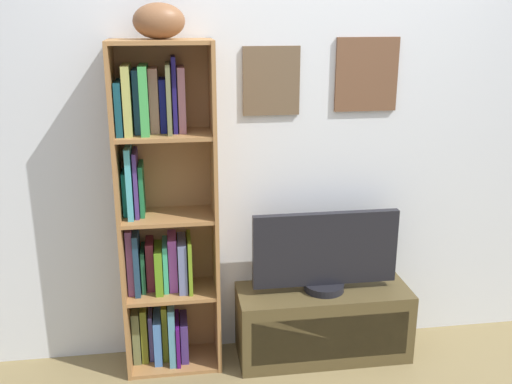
{
  "coord_description": "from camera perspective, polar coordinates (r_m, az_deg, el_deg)",
  "views": [
    {
      "loc": [
        -0.62,
        -1.89,
        1.88
      ],
      "look_at": [
        -0.22,
        0.85,
        1.01
      ],
      "focal_mm": 40.75,
      "sensor_mm": 36.0,
      "label": 1
    }
  ],
  "objects": [
    {
      "name": "bookshelf",
      "position": [
        3.07,
        -9.36,
        -2.71
      ],
      "size": [
        0.5,
        0.28,
        1.75
      ],
      "color": "#9A6A3C",
      "rests_on": "ground"
    },
    {
      "name": "back_wall",
      "position": [
        3.17,
        3.19,
        4.23
      ],
      "size": [
        4.8,
        0.08,
        2.31
      ],
      "color": "silver",
      "rests_on": "ground"
    },
    {
      "name": "football",
      "position": [
        2.85,
        -9.5,
        16.22
      ],
      "size": [
        0.25,
        0.18,
        0.17
      ],
      "primitive_type": "ellipsoid",
      "rotation": [
        0.0,
        0.0,
        0.05
      ],
      "color": "brown",
      "rests_on": "bookshelf"
    },
    {
      "name": "tv_stand",
      "position": [
        3.37,
        6.57,
        -12.59
      ],
      "size": [
        0.96,
        0.35,
        0.4
      ],
      "color": "#4E4024",
      "rests_on": "ground"
    },
    {
      "name": "television",
      "position": [
        3.18,
        6.83,
        -5.93
      ],
      "size": [
        0.8,
        0.22,
        0.45
      ],
      "color": "black",
      "rests_on": "tv_stand"
    }
  ]
}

